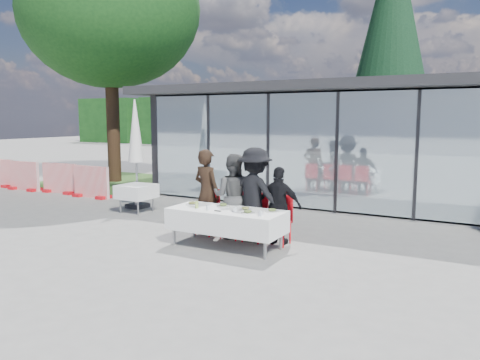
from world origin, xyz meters
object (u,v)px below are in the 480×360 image
Objects in this scene: plate_extra at (248,212)px; spare_table_left at (136,192)px; diner_b at (233,196)px; juice_bottle at (197,205)px; deciduous_tree at (109,11)px; folded_eyeglasses at (218,211)px; diner_chair_b at (234,212)px; conifer_tree at (391,33)px; diner_chair_c at (256,215)px; diner_d at (279,206)px; diner_a at (207,192)px; diner_chair_d at (280,217)px; diner_c at (255,195)px; plate_c at (245,209)px; dining_table at (226,220)px; plate_a at (192,203)px; plate_d at (272,211)px; plate_b at (223,205)px; market_umbrella at (136,138)px; diner_chair_a at (209,209)px.

plate_extra reaches higher than spare_table_left.
juice_bottle is (-0.33, -0.85, -0.07)m from diner_b.
folded_eyeglasses is at bearing -36.28° from deciduous_tree.
juice_bottle is at bearing -31.20° from spare_table_left.
diner_chair_b is 1.01m from juice_bottle.
spare_table_left is 13.18m from conifer_tree.
diner_chair_c is 0.59m from diner_d.
diner_chair_d is (1.69, 0.06, -0.38)m from diner_a.
plate_c is (0.09, -0.57, -0.18)m from diner_c.
dining_table is at bearing 77.52° from folded_eyeglasses.
plate_a is 1.74m from plate_d.
folded_eyeglasses is (0.19, -0.99, 0.22)m from diner_chair_b.
juice_bottle is 0.53m from folded_eyeglasses.
diner_chair_c reaches higher than plate_extra.
diner_a is 1.15m from diner_c.
plate_b reaches higher than spare_table_left.
plate_d is 12.51m from deciduous_tree.
diner_a is 13.17× the size of folded_eyeglasses.
deciduous_tree is (-8.87, 5.29, 5.94)m from diner_chair_c.
dining_table is 0.79m from diner_chair_b.
diner_a is 7.00× the size of plate_c.
diner_a reaches higher than juice_bottle.
plate_d is at bearing 143.93° from diner_b.
diner_c is 0.42m from diner_chair_c.
market_umbrella reaches higher than juice_bottle.
diner_chair_c is 1.06m from folded_eyeglasses.
conifer_tree is (0.59, 12.82, 5.21)m from plate_b.
diner_chair_b is 1.05m from diner_chair_d.
spare_table_left is at bearing 167.22° from diner_chair_d.
spare_table_left is at bearing -110.53° from conifer_tree.
conifer_tree reaches higher than diner_chair_c.
diner_chair_d is 0.33× the size of market_umbrella.
plate_b is 1.00× the size of plate_c.
diner_chair_b is 1.21m from plate_extra.
diner_chair_b reaches higher than plate_extra.
diner_b reaches higher than plate_a.
diner_chair_c is (0.51, 0.00, 0.00)m from diner_chair_b.
plate_extra is at bearing -106.80° from diner_chair_d.
diner_a is 7.00× the size of plate_a.
diner_d reaches higher than plate_a.
diner_chair_c is at bearing -18.91° from market_umbrella.
diner_a reaches higher than folded_eyeglasses.
diner_a is 0.61m from plate_a.
diner_d is at bearing 31.69° from juice_bottle.
diner_chair_b is (0.64, 0.00, 0.00)m from diner_chair_a.
deciduous_tree is at bearing 139.46° from market_umbrella.
diner_chair_b is 13.46m from conifer_tree.
plate_c is at bearing -33.47° from deciduous_tree.
diner_a is 1.04× the size of diner_b.
diner_chair_c is at bearing 107.02° from plate_extra.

